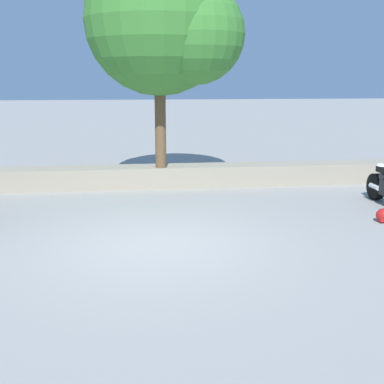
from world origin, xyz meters
TOP-DOWN VIEW (x-y plane):
  - ground_plane at (0.00, 0.00)m, footprint 120.00×120.00m
  - stone_wall at (0.00, 4.80)m, footprint 36.00×0.80m
  - rider_helmet at (4.55, 0.87)m, footprint 0.28×0.28m
  - leafy_tree_mid_left at (0.52, 4.47)m, footprint 3.83×3.65m

SIDE VIEW (x-z plane):
  - ground_plane at x=0.00m, z-range 0.00..0.00m
  - rider_helmet at x=4.55m, z-range 0.00..0.28m
  - stone_wall at x=0.00m, z-range 0.00..0.55m
  - leafy_tree_mid_left at x=0.52m, z-range 1.37..6.84m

